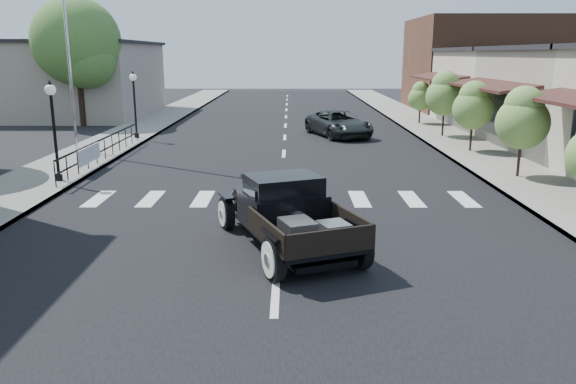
{
  "coord_description": "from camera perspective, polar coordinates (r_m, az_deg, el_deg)",
  "views": [
    {
      "loc": [
        0.26,
        -12.63,
        4.36
      ],
      "look_at": [
        0.22,
        0.94,
        1.0
      ],
      "focal_mm": 35.0,
      "sensor_mm": 36.0,
      "label": 1
    }
  ],
  "objects": [
    {
      "name": "sidewalk_right",
      "position": [
        29.15,
        16.65,
        4.87
      ],
      "size": [
        3.0,
        80.0,
        0.15
      ],
      "primitive_type": "cube",
      "color": "gray",
      "rests_on": "ground"
    },
    {
      "name": "sidewalk_left",
      "position": [
        29.3,
        -17.29,
        4.87
      ],
      "size": [
        3.0,
        80.0,
        0.15
      ],
      "primitive_type": "cube",
      "color": "gray",
      "rests_on": "ground"
    },
    {
      "name": "banner",
      "position": [
        22.29,
        -19.47,
        3.0
      ],
      "size": [
        0.04,
        2.2,
        0.6
      ],
      "primitive_type": null,
      "color": "silver",
      "rests_on": "sidewalk_left"
    },
    {
      "name": "small_tree_c",
      "position": [
        26.14,
        18.23,
        7.21
      ],
      "size": [
        1.77,
        1.77,
        2.95
      ],
      "primitive_type": null,
      "color": "olive",
      "rests_on": "sidewalk_right"
    },
    {
      "name": "far_building_right",
      "position": [
        47.17,
        19.47,
        12.09
      ],
      "size": [
        11.0,
        10.0,
        7.0
      ],
      "primitive_type": "cube",
      "color": "brown",
      "rests_on": "ground"
    },
    {
      "name": "road_markings",
      "position": [
        23.05,
        -0.48,
        3.0
      ],
      "size": [
        12.0,
        60.0,
        0.06
      ],
      "primitive_type": null,
      "color": "silver",
      "rests_on": "ground"
    },
    {
      "name": "second_car",
      "position": [
        30.4,
        5.17,
        6.9
      ],
      "size": [
        3.78,
        5.4,
        1.37
      ],
      "primitive_type": "imported",
      "rotation": [
        0.0,
        0.0,
        0.34
      ],
      "color": "black",
      "rests_on": "ground"
    },
    {
      "name": "ground",
      "position": [
        13.36,
        -0.96,
        -5.13
      ],
      "size": [
        120.0,
        120.0,
        0.0
      ],
      "primitive_type": "plane",
      "color": "black",
      "rests_on": "ground"
    },
    {
      "name": "road",
      "position": [
        27.97,
        -0.37,
        4.96
      ],
      "size": [
        14.0,
        80.0,
        0.02
      ],
      "primitive_type": "cube",
      "color": "black",
      "rests_on": "ground"
    },
    {
      "name": "storefront_far",
      "position": [
        37.69,
        23.54,
        9.56
      ],
      "size": [
        10.0,
        9.0,
        4.5
      ],
      "primitive_type": "cube",
      "color": "beige",
      "rests_on": "ground"
    },
    {
      "name": "hotrod_pickup",
      "position": [
        12.71,
        -0.11,
        -2.1
      ],
      "size": [
        3.95,
        5.42,
        1.71
      ],
      "primitive_type": null,
      "rotation": [
        0.0,
        0.0,
        0.38
      ],
      "color": "black",
      "rests_on": "ground"
    },
    {
      "name": "small_tree_b",
      "position": [
        21.14,
        22.63,
        5.52
      ],
      "size": [
        1.82,
        1.82,
        3.03
      ],
      "primitive_type": null,
      "color": "olive",
      "rests_on": "sidewalk_right"
    },
    {
      "name": "low_building_left",
      "position": [
        43.44,
        -20.76,
        10.57
      ],
      "size": [
        10.0,
        12.0,
        5.0
      ],
      "primitive_type": "cube",
      "color": "gray",
      "rests_on": "ground"
    },
    {
      "name": "lamp_post_b",
      "position": [
        20.38,
        -22.64,
        5.7
      ],
      "size": [
        0.36,
        0.36,
        3.35
      ],
      "primitive_type": null,
      "color": "black",
      "rests_on": "sidewalk_left"
    },
    {
      "name": "small_tree_d",
      "position": [
        30.6,
        15.58,
        8.55
      ],
      "size": [
        1.95,
        1.95,
        3.24
      ],
      "primitive_type": null,
      "color": "olive",
      "rests_on": "sidewalk_right"
    },
    {
      "name": "lamp_post_c",
      "position": [
        29.8,
        -15.3,
        8.54
      ],
      "size": [
        0.36,
        0.36,
        3.35
      ],
      "primitive_type": null,
      "color": "black",
      "rests_on": "sidewalk_left"
    },
    {
      "name": "railing",
      "position": [
        24.15,
        -18.13,
        4.38
      ],
      "size": [
        0.08,
        10.0,
        1.0
      ],
      "primitive_type": null,
      "color": "black",
      "rests_on": "sidewalk_left"
    },
    {
      "name": "big_tree_far",
      "position": [
        36.91,
        -20.54,
        12.24
      ],
      "size": [
        5.23,
        5.23,
        7.68
      ],
      "primitive_type": null,
      "color": "#436B2E",
      "rests_on": "ground"
    },
    {
      "name": "small_tree_e",
      "position": [
        35.89,
        13.27,
        8.78
      ],
      "size": [
        1.48,
        1.48,
        2.46
      ],
      "primitive_type": null,
      "color": "olive",
      "rests_on": "sidewalk_right"
    }
  ]
}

